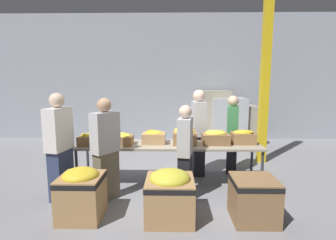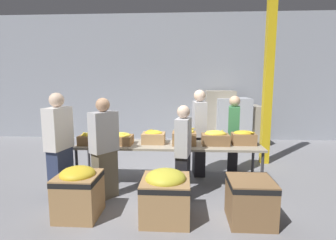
{
  "view_description": "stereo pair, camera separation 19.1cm",
  "coord_description": "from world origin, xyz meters",
  "px_view_note": "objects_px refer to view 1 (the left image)",
  "views": [
    {
      "loc": [
        0.07,
        -4.64,
        1.89
      ],
      "look_at": [
        -0.02,
        0.21,
        1.17
      ],
      "focal_mm": 28.0,
      "sensor_mm": 36.0,
      "label": 1
    },
    {
      "loc": [
        0.26,
        -4.63,
        1.89
      ],
      "look_at": [
        -0.02,
        0.21,
        1.17
      ],
      "focal_mm": 28.0,
      "sensor_mm": 36.0,
      "label": 2
    }
  ],
  "objects_px": {
    "sorting_table": "(169,147)",
    "banana_box_1": "(120,139)",
    "banana_box_3": "(185,136)",
    "banana_box_5": "(243,137)",
    "banana_box_4": "(216,137)",
    "banana_box_0": "(91,139)",
    "volunteer_3": "(60,148)",
    "donation_bin_1": "(170,193)",
    "volunteer_0": "(198,133)",
    "volunteer_4": "(106,150)",
    "donation_bin_0": "(81,192)",
    "support_pillar": "(265,76)",
    "volunteer_2": "(232,135)",
    "pallet_stack_0": "(228,122)",
    "banana_box_2": "(154,137)",
    "volunteer_1": "(185,153)",
    "pallet_stack_1": "(238,125)",
    "donation_bin_2": "(254,197)",
    "pallet_stack_2": "(215,117)"
  },
  "relations": [
    {
      "from": "sorting_table",
      "to": "banana_box_1",
      "type": "xyz_separation_m",
      "value": [
        -0.87,
        -0.06,
        0.16
      ]
    },
    {
      "from": "banana_box_3",
      "to": "banana_box_5",
      "type": "xyz_separation_m",
      "value": [
        1.08,
        0.09,
        -0.02
      ]
    },
    {
      "from": "banana_box_3",
      "to": "banana_box_4",
      "type": "relative_size",
      "value": 0.87
    },
    {
      "from": "banana_box_0",
      "to": "volunteer_3",
      "type": "xyz_separation_m",
      "value": [
        -0.31,
        -0.58,
        -0.01
      ]
    },
    {
      "from": "banana_box_3",
      "to": "donation_bin_1",
      "type": "relative_size",
      "value": 0.6
    },
    {
      "from": "banana_box_0",
      "to": "donation_bin_1",
      "type": "relative_size",
      "value": 0.57
    },
    {
      "from": "sorting_table",
      "to": "volunteer_0",
      "type": "distance_m",
      "value": 0.81
    },
    {
      "from": "banana_box_4",
      "to": "volunteer_4",
      "type": "relative_size",
      "value": 0.3
    },
    {
      "from": "banana_box_4",
      "to": "donation_bin_0",
      "type": "bearing_deg",
      "value": -148.05
    },
    {
      "from": "banana_box_4",
      "to": "donation_bin_1",
      "type": "xyz_separation_m",
      "value": [
        -0.81,
        -1.27,
        -0.51
      ]
    },
    {
      "from": "banana_box_4",
      "to": "donation_bin_1",
      "type": "bearing_deg",
      "value": -122.7
    },
    {
      "from": "banana_box_4",
      "to": "support_pillar",
      "type": "distance_m",
      "value": 2.22
    },
    {
      "from": "banana_box_5",
      "to": "volunteer_2",
      "type": "distance_m",
      "value": 0.6
    },
    {
      "from": "volunteer_2",
      "to": "donation_bin_1",
      "type": "relative_size",
      "value": 2.28
    },
    {
      "from": "volunteer_3",
      "to": "pallet_stack_0",
      "type": "distance_m",
      "value": 5.07
    },
    {
      "from": "banana_box_3",
      "to": "volunteer_3",
      "type": "bearing_deg",
      "value": -162.08
    },
    {
      "from": "banana_box_5",
      "to": "donation_bin_1",
      "type": "xyz_separation_m",
      "value": [
        -1.33,
        -1.33,
        -0.51
      ]
    },
    {
      "from": "pallet_stack_0",
      "to": "banana_box_0",
      "type": "bearing_deg",
      "value": -134.47
    },
    {
      "from": "banana_box_2",
      "to": "volunteer_1",
      "type": "xyz_separation_m",
      "value": [
        0.55,
        -0.64,
        -0.12
      ]
    },
    {
      "from": "banana_box_0",
      "to": "banana_box_5",
      "type": "bearing_deg",
      "value": 3.13
    },
    {
      "from": "donation_bin_0",
      "to": "donation_bin_1",
      "type": "distance_m",
      "value": 1.22
    },
    {
      "from": "volunteer_0",
      "to": "pallet_stack_1",
      "type": "distance_m",
      "value": 3.04
    },
    {
      "from": "donation_bin_0",
      "to": "donation_bin_2",
      "type": "distance_m",
      "value": 2.36
    },
    {
      "from": "banana_box_1",
      "to": "banana_box_3",
      "type": "height_order",
      "value": "banana_box_3"
    },
    {
      "from": "banana_box_5",
      "to": "donation_bin_1",
      "type": "height_order",
      "value": "banana_box_5"
    },
    {
      "from": "banana_box_0",
      "to": "banana_box_5",
      "type": "height_order",
      "value": "banana_box_5"
    },
    {
      "from": "banana_box_3",
      "to": "banana_box_0",
      "type": "bearing_deg",
      "value": -177.8
    },
    {
      "from": "banana_box_3",
      "to": "volunteer_2",
      "type": "bearing_deg",
      "value": 34.04
    },
    {
      "from": "volunteer_0",
      "to": "volunteer_4",
      "type": "distance_m",
      "value": 1.97
    },
    {
      "from": "volunteer_1",
      "to": "volunteer_4",
      "type": "xyz_separation_m",
      "value": [
        -1.26,
        -0.06,
        0.06
      ]
    },
    {
      "from": "sorting_table",
      "to": "volunteer_3",
      "type": "xyz_separation_m",
      "value": [
        -1.72,
        -0.66,
        0.14
      ]
    },
    {
      "from": "support_pillar",
      "to": "pallet_stack_0",
      "type": "height_order",
      "value": "support_pillar"
    },
    {
      "from": "banana_box_3",
      "to": "donation_bin_2",
      "type": "height_order",
      "value": "banana_box_3"
    },
    {
      "from": "volunteer_4",
      "to": "pallet_stack_0",
      "type": "bearing_deg",
      "value": 0.84
    },
    {
      "from": "banana_box_3",
      "to": "banana_box_4",
      "type": "distance_m",
      "value": 0.56
    },
    {
      "from": "banana_box_1",
      "to": "pallet_stack_0",
      "type": "xyz_separation_m",
      "value": [
        2.57,
        3.15,
        -0.17
      ]
    },
    {
      "from": "banana_box_0",
      "to": "banana_box_3",
      "type": "distance_m",
      "value": 1.69
    },
    {
      "from": "sorting_table",
      "to": "banana_box_3",
      "type": "height_order",
      "value": "banana_box_3"
    },
    {
      "from": "banana_box_0",
      "to": "donation_bin_2",
      "type": "xyz_separation_m",
      "value": [
        2.58,
        -1.18,
        -0.54
      ]
    },
    {
      "from": "sorting_table",
      "to": "volunteer_2",
      "type": "height_order",
      "value": "volunteer_2"
    },
    {
      "from": "banana_box_0",
      "to": "volunteer_0",
      "type": "bearing_deg",
      "value": 17.2
    },
    {
      "from": "pallet_stack_1",
      "to": "banana_box_2",
      "type": "bearing_deg",
      "value": -126.68
    },
    {
      "from": "donation_bin_1",
      "to": "pallet_stack_2",
      "type": "bearing_deg",
      "value": 73.96
    },
    {
      "from": "banana_box_5",
      "to": "pallet_stack_1",
      "type": "xyz_separation_m",
      "value": [
        0.69,
        3.11,
        -0.3
      ]
    },
    {
      "from": "banana_box_4",
      "to": "volunteer_3",
      "type": "relative_size",
      "value": 0.28
    },
    {
      "from": "support_pillar",
      "to": "volunteer_3",
      "type": "bearing_deg",
      "value": -151.93
    },
    {
      "from": "banana_box_3",
      "to": "volunteer_4",
      "type": "height_order",
      "value": "volunteer_4"
    },
    {
      "from": "volunteer_0",
      "to": "volunteer_2",
      "type": "xyz_separation_m",
      "value": [
        0.71,
        0.13,
        -0.06
      ]
    },
    {
      "from": "banana_box_3",
      "to": "volunteer_3",
      "type": "xyz_separation_m",
      "value": [
        -2.0,
        -0.65,
        -0.05
      ]
    },
    {
      "from": "banana_box_0",
      "to": "volunteer_4",
      "type": "distance_m",
      "value": 0.7
    }
  ]
}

